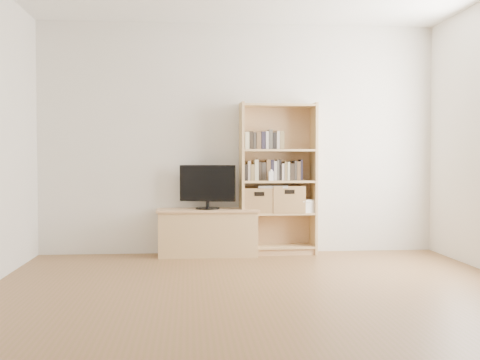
{
  "coord_description": "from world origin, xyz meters",
  "views": [
    {
      "loc": [
        -0.58,
        -4.33,
        1.08
      ],
      "look_at": [
        -0.04,
        1.9,
        0.85
      ],
      "focal_mm": 45.0,
      "sensor_mm": 36.0,
      "label": 1
    }
  ],
  "objects": [
    {
      "name": "basket_left",
      "position": [
        0.2,
        2.34,
        0.61
      ],
      "size": [
        0.34,
        0.28,
        0.28
      ],
      "primitive_type": "cube",
      "rotation": [
        0.0,
        0.0,
        -0.01
      ],
      "color": "olive",
      "rests_on": "bookshelf"
    },
    {
      "name": "laptop",
      "position": [
        0.37,
        2.33,
        0.76
      ],
      "size": [
        0.36,
        0.28,
        0.03
      ],
      "primitive_type": "cube",
      "rotation": [
        0.0,
        0.0,
        -0.17
      ],
      "color": "silver",
      "rests_on": "basket_left"
    },
    {
      "name": "books_row_upper",
      "position": [
        0.24,
        2.36,
        1.28
      ],
      "size": [
        0.4,
        0.16,
        0.21
      ],
      "primitive_type": "cube",
      "rotation": [
        0.0,
        0.0,
        0.02
      ],
      "color": "black",
      "rests_on": "bookshelf"
    },
    {
      "name": "books_row_mid",
      "position": [
        0.42,
        2.37,
        0.93
      ],
      "size": [
        0.78,
        0.18,
        0.21
      ],
      "primitive_type": "cube",
      "rotation": [
        0.0,
        0.0,
        0.04
      ],
      "color": "black",
      "rests_on": "bookshelf"
    },
    {
      "name": "basket_right",
      "position": [
        0.53,
        2.35,
        0.62
      ],
      "size": [
        0.37,
        0.31,
        0.3
      ],
      "primitive_type": "cube",
      "rotation": [
        0.0,
        0.0,
        0.03
      ],
      "color": "olive",
      "rests_on": "bookshelf"
    },
    {
      "name": "front_wall",
      "position": [
        0.0,
        -2.5,
        1.3
      ],
      "size": [
        4.5,
        0.02,
        2.6
      ],
      "primitive_type": "cube",
      "color": "silver",
      "rests_on": "floor"
    },
    {
      "name": "back_wall",
      "position": [
        0.0,
        2.5,
        1.3
      ],
      "size": [
        4.5,
        0.02,
        2.6
      ],
      "primitive_type": "cube",
      "color": "silver",
      "rests_on": "floor"
    },
    {
      "name": "bookshelf",
      "position": [
        0.42,
        2.35,
        0.85
      ],
      "size": [
        0.86,
        0.33,
        1.7
      ],
      "primitive_type": "cube",
      "rotation": [
        0.0,
        0.0,
        0.03
      ],
      "color": "tan",
      "rests_on": "floor"
    },
    {
      "name": "television",
      "position": [
        -0.37,
        2.3,
        0.76
      ],
      "size": [
        0.61,
        0.19,
        0.49
      ],
      "primitive_type": "cube",
      "rotation": [
        0.0,
        0.0,
        -0.23
      ],
      "color": "black",
      "rests_on": "tv_stand"
    },
    {
      "name": "tv_stand",
      "position": [
        -0.37,
        2.3,
        0.25
      ],
      "size": [
        1.08,
        0.41,
        0.49
      ],
      "primitive_type": "cube",
      "rotation": [
        0.0,
        0.0,
        0.01
      ],
      "color": "tan",
      "rests_on": "floor"
    },
    {
      "name": "magazine_stack",
      "position": [
        0.72,
        2.35,
        0.53
      ],
      "size": [
        0.24,
        0.3,
        0.12
      ],
      "primitive_type": "cube",
      "rotation": [
        0.0,
        0.0,
        0.24
      ],
      "color": "beige",
      "rests_on": "bookshelf"
    },
    {
      "name": "baby_monitor",
      "position": [
        0.33,
        2.25,
        0.88
      ],
      "size": [
        0.05,
        0.04,
        0.1
      ],
      "primitive_type": "cube",
      "rotation": [
        0.0,
        0.0,
        0.04
      ],
      "color": "white",
      "rests_on": "bookshelf"
    },
    {
      "name": "floor",
      "position": [
        0.0,
        0.0,
        0.0
      ],
      "size": [
        4.5,
        5.0,
        0.01
      ],
      "primitive_type": "cube",
      "color": "brown",
      "rests_on": "ground"
    }
  ]
}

